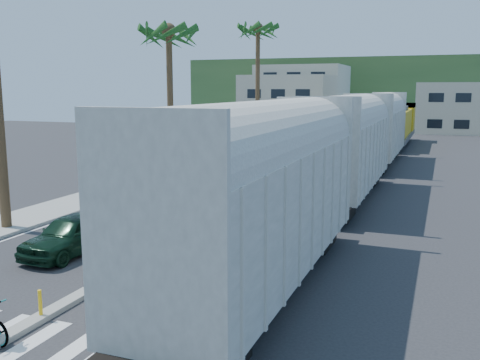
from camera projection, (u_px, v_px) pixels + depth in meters
name	position (u px, v px, depth m)	size (l,w,h in m)	color
ground	(66.00, 306.00, 15.37)	(140.00, 140.00, 0.00)	#28282B
sidewalk	(188.00, 168.00, 41.36)	(3.00, 90.00, 0.15)	gray
rails	(371.00, 173.00, 39.38)	(1.56, 100.00, 0.06)	black
median	(273.00, 186.00, 33.73)	(0.45, 60.00, 0.85)	gray
crosswalk	(14.00, 335.00, 13.52)	(14.00, 2.20, 0.01)	silver
lane_markings	(266.00, 174.00, 39.14)	(9.42, 90.00, 0.01)	silver
freight_train	(363.00, 139.00, 34.83)	(3.00, 60.94, 5.85)	#ABA99D
palm_trees	(176.00, 21.00, 37.29)	(3.50, 37.20, 13.75)	brown
buildings	(334.00, 100.00, 82.86)	(38.00, 27.00, 10.00)	#BCB395
hillside	(394.00, 89.00, 106.42)	(80.00, 20.00, 12.00)	#385628
car_lead	(71.00, 234.00, 20.17)	(1.97, 4.50, 1.51)	black
car_second	(151.00, 206.00, 25.31)	(1.50, 4.12, 1.35)	black
car_third	(196.00, 181.00, 32.23)	(2.15, 4.81, 1.37)	black
car_rear	(245.00, 169.00, 37.26)	(2.25, 4.79, 1.33)	#B0B3B6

